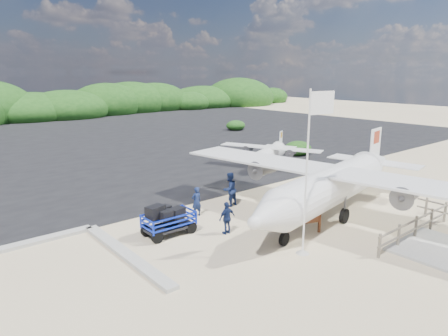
# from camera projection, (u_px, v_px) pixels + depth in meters

# --- Properties ---
(ground) EXTENTS (160.00, 160.00, 0.00)m
(ground) POSITION_uv_depth(u_px,v_px,m) (236.00, 238.00, 17.41)
(ground) COLOR beige
(asphalt_apron) EXTENTS (90.00, 50.00, 0.04)m
(asphalt_apron) POSITION_uv_depth(u_px,v_px,m) (38.00, 145.00, 39.85)
(asphalt_apron) COLOR #B2B2B2
(asphalt_apron) RESTS_ON ground
(walkway_pad) EXTENTS (3.50, 2.50, 0.10)m
(walkway_pad) POSITION_uv_depth(u_px,v_px,m) (433.00, 249.00, 16.34)
(walkway_pad) COLOR #B2B2B2
(walkway_pad) RESTS_ON ground
(fence) EXTENTS (6.40, 2.00, 1.10)m
(fence) POSITION_uv_depth(u_px,v_px,m) (415.00, 238.00, 17.39)
(fence) COLOR #B2B2B2
(fence) RESTS_ON ground
(baggage_cart) EXTENTS (2.43, 1.41, 1.21)m
(baggage_cart) POSITION_uv_depth(u_px,v_px,m) (169.00, 235.00, 17.74)
(baggage_cart) COLOR #0D29CF
(baggage_cart) RESTS_ON ground
(flagpole) EXTENTS (1.34, 0.66, 6.46)m
(flagpole) POSITION_uv_depth(u_px,v_px,m) (302.00, 253.00, 15.91)
(flagpole) COLOR white
(flagpole) RESTS_ON ground
(signboard) EXTENTS (1.73, 0.82, 1.48)m
(signboard) POSITION_uv_depth(u_px,v_px,m) (303.00, 234.00, 17.77)
(signboard) COLOR brown
(signboard) RESTS_ON ground
(crew_a) EXTENTS (0.56, 0.37, 1.51)m
(crew_a) POSITION_uv_depth(u_px,v_px,m) (196.00, 202.00, 19.87)
(crew_a) COLOR #15234F
(crew_a) RESTS_ON ground
(crew_b) EXTENTS (0.98, 0.80, 1.86)m
(crew_b) POSITION_uv_depth(u_px,v_px,m) (230.00, 189.00, 21.35)
(crew_b) COLOR #15234F
(crew_b) RESTS_ON ground
(crew_c) EXTENTS (0.88, 0.38, 1.48)m
(crew_c) POSITION_uv_depth(u_px,v_px,m) (227.00, 218.00, 17.69)
(crew_c) COLOR #15234F
(crew_c) RESTS_ON ground
(aircraft_large) EXTENTS (19.09, 19.09, 4.94)m
(aircraft_large) POSITION_uv_depth(u_px,v_px,m) (132.00, 138.00, 43.85)
(aircraft_large) COLOR #B2B2B2
(aircraft_large) RESTS_ON ground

